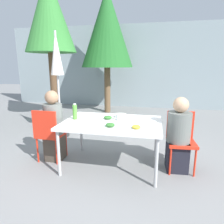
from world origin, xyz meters
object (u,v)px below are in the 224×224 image
object	(u,v)px
person_left	(54,127)
chair_left	(49,131)
drinking_cup	(119,118)
tree_behind_right	(107,29)
chair_right	(181,136)
closed_umbrella	(57,63)
person_right	(178,137)
tree_behind_left	(49,14)
bottle	(75,112)
salad_bowl	(121,116)

from	to	relation	value
person_left	chair_left	bearing A→B (deg)	-122.00
drinking_cup	tree_behind_right	distance (m)	4.13
chair_left	person_left	size ratio (longest dim) A/B	0.75
chair_right	closed_umbrella	distance (m)	2.82
person_right	drinking_cup	distance (m)	0.93
person_left	tree_behind_left	xyz separation A→B (m)	(-1.19, 2.33, 2.30)
chair_left	closed_umbrella	distance (m)	1.63
tree_behind_right	tree_behind_left	bearing A→B (deg)	-134.89
closed_umbrella	tree_behind_right	world-z (taller)	tree_behind_right
closed_umbrella	bottle	size ratio (longest dim) A/B	8.93
chair_left	chair_right	size ratio (longest dim) A/B	1.00
bottle	tree_behind_left	xyz separation A→B (m)	(-1.58, 2.33, 2.02)
closed_umbrella	drinking_cup	world-z (taller)	closed_umbrella
drinking_cup	salad_bowl	size ratio (longest dim) A/B	0.51
tree_behind_right	bottle	bearing A→B (deg)	-84.90
closed_umbrella	tree_behind_right	size ratio (longest dim) A/B	0.58
person_right	drinking_cup	size ratio (longest dim) A/B	11.75
chair_right	person_right	distance (m)	0.10
closed_umbrella	bottle	bearing A→B (deg)	-53.31
person_right	bottle	size ratio (longest dim) A/B	4.47
person_left	bottle	xyz separation A→B (m)	(0.38, -0.01, 0.28)
chair_right	person_left	bearing A→B (deg)	-0.48
closed_umbrella	chair_right	bearing A→B (deg)	-21.01
salad_bowl	bottle	bearing A→B (deg)	-158.92
salad_bowl	chair_right	bearing A→B (deg)	-7.33
closed_umbrella	tree_behind_left	xyz separation A→B (m)	(-0.77, 1.25, 1.26)
tree_behind_right	chair_left	bearing A→B (deg)	-91.81
chair_right	tree_behind_left	world-z (taller)	tree_behind_left
person_right	chair_right	bearing A→B (deg)	-122.00
person_right	closed_umbrella	world-z (taller)	closed_umbrella
chair_left	tree_behind_right	bearing A→B (deg)	89.39
chair_right	closed_umbrella	size ratio (longest dim) A/B	0.39
drinking_cup	salad_bowl	xyz separation A→B (m)	(0.00, 0.20, -0.02)
person_left	person_right	size ratio (longest dim) A/B	1.04
person_right	bottle	world-z (taller)	person_right
closed_umbrella	salad_bowl	xyz separation A→B (m)	(1.49, -0.81, -0.85)
closed_umbrella	bottle	world-z (taller)	closed_umbrella
chair_right	salad_bowl	world-z (taller)	chair_right
person_left	bottle	bearing A→B (deg)	0.43
chair_left	tree_behind_left	world-z (taller)	tree_behind_left
tree_behind_left	person_left	bearing A→B (deg)	-62.84
bottle	salad_bowl	size ratio (longest dim) A/B	1.35
person_left	closed_umbrella	distance (m)	1.55
closed_umbrella	tree_behind_right	xyz separation A→B (m)	(0.48, 2.51, 1.06)
person_right	closed_umbrella	xyz separation A→B (m)	(-2.39, 1.02, 1.08)
chair_left	salad_bowl	bearing A→B (deg)	17.98
person_left	person_right	world-z (taller)	person_left
person_right	salad_bowl	xyz separation A→B (m)	(-0.90, 0.20, 0.22)
chair_right	drinking_cup	size ratio (longest dim) A/B	9.20
salad_bowl	drinking_cup	bearing A→B (deg)	-90.40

